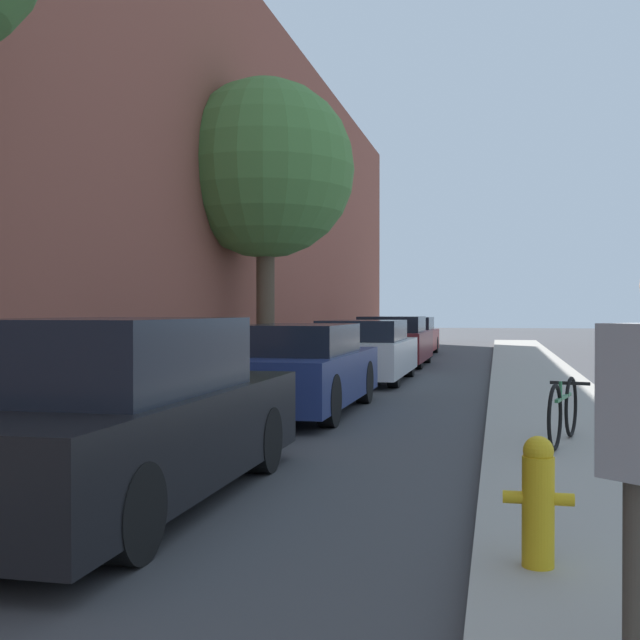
{
  "coord_description": "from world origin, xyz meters",
  "views": [
    {
      "loc": [
        2.04,
        1.38,
        1.56
      ],
      "look_at": [
        -0.23,
        11.55,
        1.44
      ],
      "focal_mm": 44.65,
      "sensor_mm": 36.0,
      "label": 1
    }
  ],
  "objects_px": {
    "parked_car_white": "(364,352)",
    "parked_car_red": "(410,337)",
    "fire_hydrant": "(538,499)",
    "parked_car_navy": "(301,369)",
    "parked_car_maroon": "(393,342)",
    "street_tree_far": "(265,170)",
    "parked_car_black": "(122,417)",
    "bicycle": "(563,411)"
  },
  "relations": [
    {
      "from": "bicycle",
      "to": "parked_car_black",
      "type": "bearing_deg",
      "value": -125.5
    },
    {
      "from": "parked_car_black",
      "to": "parked_car_navy",
      "type": "distance_m",
      "value": 5.92
    },
    {
      "from": "fire_hydrant",
      "to": "parked_car_red",
      "type": "bearing_deg",
      "value": 97.82
    },
    {
      "from": "parked_car_red",
      "to": "street_tree_far",
      "type": "relative_size",
      "value": 0.66
    },
    {
      "from": "parked_car_black",
      "to": "bicycle",
      "type": "bearing_deg",
      "value": 40.47
    },
    {
      "from": "parked_car_black",
      "to": "parked_car_navy",
      "type": "bearing_deg",
      "value": 89.91
    },
    {
      "from": "parked_car_maroon",
      "to": "street_tree_far",
      "type": "xyz_separation_m",
      "value": [
        -2.13,
        -5.58,
        4.02
      ]
    },
    {
      "from": "parked_car_maroon",
      "to": "fire_hydrant",
      "type": "height_order",
      "value": "parked_car_maroon"
    },
    {
      "from": "parked_car_navy",
      "to": "parked_car_white",
      "type": "height_order",
      "value": "parked_car_navy"
    },
    {
      "from": "parked_car_red",
      "to": "street_tree_far",
      "type": "xyz_separation_m",
      "value": [
        -2.01,
        -11.39,
        4.05
      ]
    },
    {
      "from": "parked_car_red",
      "to": "fire_hydrant",
      "type": "relative_size",
      "value": 5.87
    },
    {
      "from": "parked_car_black",
      "to": "parked_car_red",
      "type": "bearing_deg",
      "value": 90.25
    },
    {
      "from": "parked_car_maroon",
      "to": "bicycle",
      "type": "relative_size",
      "value": 2.64
    },
    {
      "from": "parked_car_maroon",
      "to": "fire_hydrant",
      "type": "distance_m",
      "value": 18.25
    },
    {
      "from": "fire_hydrant",
      "to": "bicycle",
      "type": "height_order",
      "value": "fire_hydrant"
    },
    {
      "from": "parked_car_white",
      "to": "parked_car_maroon",
      "type": "relative_size",
      "value": 1.04
    },
    {
      "from": "parked_car_red",
      "to": "street_tree_far",
      "type": "bearing_deg",
      "value": -99.99
    },
    {
      "from": "parked_car_red",
      "to": "parked_car_maroon",
      "type": "bearing_deg",
      "value": -88.76
    },
    {
      "from": "parked_car_red",
      "to": "bicycle",
      "type": "distance_m",
      "value": 19.78
    },
    {
      "from": "parked_car_red",
      "to": "parked_car_navy",
      "type": "bearing_deg",
      "value": -89.63
    },
    {
      "from": "parked_car_navy",
      "to": "parked_car_white",
      "type": "relative_size",
      "value": 1.02
    },
    {
      "from": "parked_car_red",
      "to": "fire_hydrant",
      "type": "xyz_separation_m",
      "value": [
        3.27,
        -23.79,
        -0.14
      ]
    },
    {
      "from": "parked_car_maroon",
      "to": "parked_car_white",
      "type": "bearing_deg",
      "value": -89.72
    },
    {
      "from": "parked_car_black",
      "to": "parked_car_maroon",
      "type": "bearing_deg",
      "value": 89.9
    },
    {
      "from": "parked_car_maroon",
      "to": "bicycle",
      "type": "distance_m",
      "value": 14.08
    },
    {
      "from": "parked_car_maroon",
      "to": "fire_hydrant",
      "type": "bearing_deg",
      "value": -80.09
    },
    {
      "from": "parked_car_white",
      "to": "street_tree_far",
      "type": "distance_m",
      "value": 4.59
    },
    {
      "from": "parked_car_black",
      "to": "parked_car_white",
      "type": "relative_size",
      "value": 1.01
    },
    {
      "from": "street_tree_far",
      "to": "bicycle",
      "type": "height_order",
      "value": "street_tree_far"
    },
    {
      "from": "parked_car_navy",
      "to": "bicycle",
      "type": "xyz_separation_m",
      "value": [
        3.64,
        -2.8,
        -0.19
      ]
    },
    {
      "from": "parked_car_navy",
      "to": "fire_hydrant",
      "type": "bearing_deg",
      "value": -66.22
    },
    {
      "from": "parked_car_maroon",
      "to": "parked_car_red",
      "type": "bearing_deg",
      "value": 91.24
    },
    {
      "from": "street_tree_far",
      "to": "bicycle",
      "type": "distance_m",
      "value": 10.74
    },
    {
      "from": "parked_car_white",
      "to": "parked_car_red",
      "type": "relative_size",
      "value": 1.04
    },
    {
      "from": "parked_car_navy",
      "to": "parked_car_red",
      "type": "height_order",
      "value": "parked_car_navy"
    },
    {
      "from": "parked_car_navy",
      "to": "bicycle",
      "type": "distance_m",
      "value": 4.6
    },
    {
      "from": "parked_car_red",
      "to": "fire_hydrant",
      "type": "bearing_deg",
      "value": -82.18
    },
    {
      "from": "fire_hydrant",
      "to": "bicycle",
      "type": "relative_size",
      "value": 0.45
    },
    {
      "from": "parked_car_red",
      "to": "bicycle",
      "type": "bearing_deg",
      "value": -79.09
    },
    {
      "from": "parked_car_white",
      "to": "parked_car_red",
      "type": "bearing_deg",
      "value": 90.79
    },
    {
      "from": "parked_car_black",
      "to": "fire_hydrant",
      "type": "height_order",
      "value": "parked_car_black"
    },
    {
      "from": "street_tree_far",
      "to": "bicycle",
      "type": "relative_size",
      "value": 4.0
    }
  ]
}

